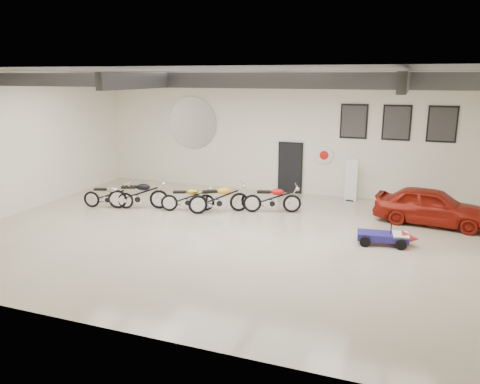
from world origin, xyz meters
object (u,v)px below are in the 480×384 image
(motorcycle_red, at_px, (272,198))
(go_kart, at_px, (388,234))
(motorcycle_yellow, at_px, (219,198))
(motorcycle_black, at_px, (138,194))
(motorcycle_gold, at_px, (188,198))
(banner_stand, at_px, (351,179))
(vintage_car, at_px, (432,206))
(motorcycle_silver, at_px, (108,195))

(motorcycle_red, xyz_separation_m, go_kart, (4.15, -2.03, -0.21))
(motorcycle_yellow, bearing_deg, motorcycle_black, 156.17)
(motorcycle_gold, relative_size, go_kart, 1.08)
(banner_stand, bearing_deg, go_kart, -59.78)
(vintage_car, bearing_deg, motorcycle_gold, 106.96)
(motorcycle_black, xyz_separation_m, motorcycle_red, (4.82, 1.25, -0.04))
(banner_stand, distance_m, motorcycle_yellow, 5.43)
(motorcycle_gold, xyz_separation_m, motorcycle_yellow, (1.16, 0.17, 0.06))
(motorcycle_black, distance_m, motorcycle_red, 4.98)
(motorcycle_black, bearing_deg, vintage_car, -9.61)
(motorcycle_silver, height_order, motorcycle_black, motorcycle_black)
(motorcycle_red, relative_size, go_kart, 1.16)
(motorcycle_gold, bearing_deg, banner_stand, 9.84)
(motorcycle_red, relative_size, vintage_car, 0.56)
(motorcycle_black, bearing_deg, motorcycle_gold, -8.02)
(motorcycle_red, bearing_deg, motorcycle_gold, 177.33)
(motorcycle_gold, distance_m, motorcycle_yellow, 1.18)
(motorcycle_black, height_order, motorcycle_red, motorcycle_black)
(motorcycle_silver, xyz_separation_m, go_kart, (10.08, -0.47, -0.17))
(motorcycle_silver, distance_m, motorcycle_yellow, 4.21)
(motorcycle_red, distance_m, go_kart, 4.62)
(banner_stand, height_order, motorcycle_silver, banner_stand)
(motorcycle_silver, relative_size, motorcycle_gold, 0.99)
(motorcycle_gold, bearing_deg, vintage_car, -13.57)
(motorcycle_silver, height_order, motorcycle_red, motorcycle_red)
(banner_stand, height_order, vintage_car, banner_stand)
(motorcycle_silver, height_order, go_kart, motorcycle_silver)
(banner_stand, xyz_separation_m, motorcycle_red, (-2.46, -2.64, -0.34))
(motorcycle_gold, bearing_deg, motorcycle_yellow, -14.71)
(motorcycle_silver, bearing_deg, motorcycle_yellow, -0.65)
(motorcycle_silver, bearing_deg, vintage_car, -1.91)
(go_kart, bearing_deg, banner_stand, 103.42)
(motorcycle_red, bearing_deg, go_kart, -45.14)
(banner_stand, bearing_deg, motorcycle_red, -122.61)
(motorcycle_black, xyz_separation_m, go_kart, (8.97, -0.78, -0.26))
(motorcycle_red, bearing_deg, motorcycle_black, 175.45)
(motorcycle_silver, distance_m, motorcycle_red, 6.13)
(banner_stand, distance_m, vintage_car, 3.61)
(motorcycle_black, relative_size, vintage_car, 0.61)
(motorcycle_yellow, xyz_separation_m, go_kart, (5.95, -1.32, -0.24))
(motorcycle_gold, bearing_deg, motorcycle_black, 168.37)
(motorcycle_black, relative_size, motorcycle_yellow, 1.03)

